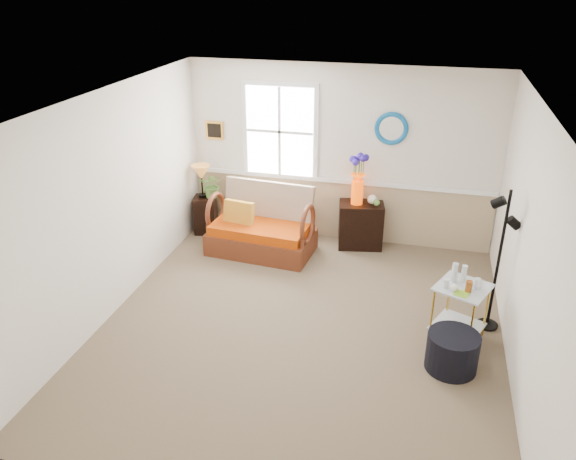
% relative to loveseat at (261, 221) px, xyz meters
% --- Properties ---
extents(floor, '(4.50, 5.00, 0.01)m').
position_rel_loveseat_xyz_m(floor, '(0.99, -1.72, -0.48)').
color(floor, '#77644F').
rests_on(floor, ground).
extents(ceiling, '(4.50, 5.00, 0.01)m').
position_rel_loveseat_xyz_m(ceiling, '(0.99, -1.72, 2.12)').
color(ceiling, white).
rests_on(ceiling, walls).
extents(walls, '(4.51, 5.01, 2.60)m').
position_rel_loveseat_xyz_m(walls, '(0.99, -1.72, 0.82)').
color(walls, silver).
rests_on(walls, floor).
extents(wainscot, '(4.46, 0.02, 0.90)m').
position_rel_loveseat_xyz_m(wainscot, '(0.99, 0.76, -0.03)').
color(wainscot, tan).
rests_on(wainscot, walls).
extents(chair_rail, '(4.46, 0.04, 0.06)m').
position_rel_loveseat_xyz_m(chair_rail, '(0.99, 0.75, 0.44)').
color(chair_rail, white).
rests_on(chair_rail, walls).
extents(window, '(1.14, 0.06, 1.44)m').
position_rel_loveseat_xyz_m(window, '(0.09, 0.75, 1.12)').
color(window, white).
rests_on(window, walls).
extents(picture, '(0.28, 0.03, 0.28)m').
position_rel_loveseat_xyz_m(picture, '(-0.93, 0.76, 1.07)').
color(picture, '#C8882E').
rests_on(picture, walls).
extents(mirror, '(0.47, 0.07, 0.47)m').
position_rel_loveseat_xyz_m(mirror, '(1.69, 0.76, 1.27)').
color(mirror, '#1B84BC').
rests_on(mirror, walls).
extents(loveseat, '(1.54, 0.96, 0.96)m').
position_rel_loveseat_xyz_m(loveseat, '(0.00, 0.00, 0.00)').
color(loveseat, '#592916').
rests_on(loveseat, floor).
extents(throw_pillow, '(0.46, 0.18, 0.44)m').
position_rel_loveseat_xyz_m(throw_pillow, '(-0.32, -0.02, 0.06)').
color(throw_pillow, '#B74C00').
rests_on(throw_pillow, loveseat).
extents(lamp_stand, '(0.39, 0.39, 0.58)m').
position_rel_loveseat_xyz_m(lamp_stand, '(-1.03, 0.43, -0.19)').
color(lamp_stand, black).
rests_on(lamp_stand, floor).
extents(table_lamp, '(0.35, 0.35, 0.51)m').
position_rel_loveseat_xyz_m(table_lamp, '(-1.07, 0.45, 0.35)').
color(table_lamp, '#C4772D').
rests_on(table_lamp, lamp_stand).
extents(potted_plant, '(0.38, 0.42, 0.31)m').
position_rel_loveseat_xyz_m(potted_plant, '(-0.90, 0.47, 0.25)').
color(potted_plant, '#56853A').
rests_on(potted_plant, lamp_stand).
extents(cabinet, '(0.70, 0.52, 0.68)m').
position_rel_loveseat_xyz_m(cabinet, '(1.36, 0.54, -0.14)').
color(cabinet, black).
rests_on(cabinet, floor).
extents(flower_vase, '(0.26, 0.26, 0.74)m').
position_rel_loveseat_xyz_m(flower_vase, '(1.29, 0.52, 0.57)').
color(flower_vase, '#F44402').
rests_on(flower_vase, cabinet).
extents(side_table, '(0.69, 0.69, 0.66)m').
position_rel_loveseat_xyz_m(side_table, '(2.72, -1.48, -0.15)').
color(side_table, gold).
rests_on(side_table, floor).
extents(tabletop_items, '(0.46, 0.46, 0.22)m').
position_rel_loveseat_xyz_m(tabletop_items, '(2.70, -1.51, 0.29)').
color(tabletop_items, silver).
rests_on(tabletop_items, side_table).
extents(floor_lamp, '(0.31, 0.31, 1.69)m').
position_rel_loveseat_xyz_m(floor_lamp, '(3.08, -1.16, 0.36)').
color(floor_lamp, black).
rests_on(floor_lamp, floor).
extents(ottoman, '(0.62, 0.62, 0.41)m').
position_rel_loveseat_xyz_m(ottoman, '(2.66, -2.05, -0.28)').
color(ottoman, black).
rests_on(ottoman, floor).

